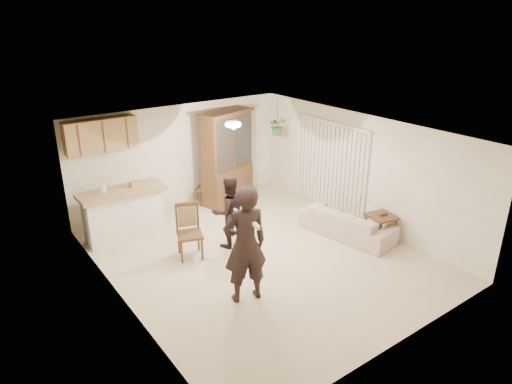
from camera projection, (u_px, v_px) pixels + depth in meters
floor at (260, 255)px, 9.06m from camera, size 6.50×6.50×0.00m
ceiling at (261, 133)px, 8.14m from camera, size 5.50×6.50×0.02m
wall_back at (181, 156)px, 11.05m from camera, size 5.50×0.02×2.50m
wall_front at (403, 271)px, 6.16m from camera, size 5.50×0.02×2.50m
wall_left at (119, 237)px, 7.10m from camera, size 0.02×6.50×2.50m
wall_right at (360, 170)px, 10.11m from camera, size 0.02×6.50×2.50m
breakfast_bar at (124, 216)px, 9.64m from camera, size 1.60×0.55×1.00m
bar_top at (121, 191)px, 9.43m from camera, size 1.75×0.70×0.08m
upper_cabinets at (101, 135)px, 9.56m from camera, size 1.50×0.34×0.70m
vertical_blinds at (330, 166)px, 10.82m from camera, size 0.06×2.30×2.10m
ceiling_fixture at (233, 124)px, 9.19m from camera, size 0.36×0.36×0.20m
hanging_plant at (277, 126)px, 11.44m from camera, size 0.43×0.37×0.48m
plant_cord at (278, 113)px, 11.32m from camera, size 0.01×0.01×0.65m
sofa at (348, 220)px, 9.76m from camera, size 1.05×1.97×0.73m
adult at (245, 251)px, 7.39m from camera, size 0.74×0.57×1.80m
child at (229, 215)px, 9.22m from camera, size 0.73×0.62×1.35m
china_hutch at (227, 158)px, 11.26m from camera, size 1.57×0.94×2.32m
side_table at (380, 228)px, 9.53m from camera, size 0.63×0.63×0.66m
chair_bar at (190, 243)px, 8.92m from camera, size 0.61×0.61×1.08m
chair_hutch_left at (209, 193)px, 11.42m from camera, size 0.64×0.64×1.03m
chair_hutch_right at (204, 194)px, 11.40m from camera, size 0.57×0.57×0.92m
controller_adult at (256, 226)px, 6.74m from camera, size 0.09×0.18×0.05m
controller_child at (236, 210)px, 8.83m from camera, size 0.06×0.14×0.04m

